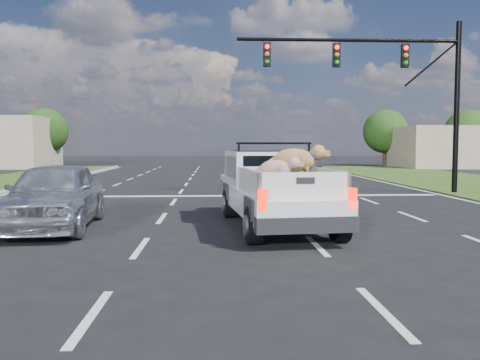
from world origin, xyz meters
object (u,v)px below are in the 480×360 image
object	(u,v)px
pickup_truck	(274,187)
silver_sedan	(54,195)
traffic_signal	(400,78)
black_coupe	(296,189)

from	to	relation	value
pickup_truck	silver_sedan	xyz separation A→B (m)	(-5.34, -0.02, -0.17)
traffic_signal	black_coupe	world-z (taller)	traffic_signal
pickup_truck	black_coupe	bearing A→B (deg)	65.14
traffic_signal	black_coupe	bearing A→B (deg)	-134.58
silver_sedan	black_coupe	world-z (taller)	silver_sedan
traffic_signal	silver_sedan	distance (m)	14.45
traffic_signal	silver_sedan	size ratio (longest dim) A/B	1.91
pickup_truck	silver_sedan	size ratio (longest dim) A/B	1.20
pickup_truck	black_coupe	world-z (taller)	pickup_truck
traffic_signal	silver_sedan	xyz separation A→B (m)	(-11.36, -8.03, -3.91)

